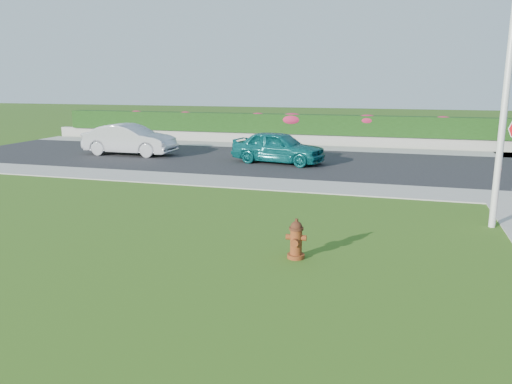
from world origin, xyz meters
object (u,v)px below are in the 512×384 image
(sedan_teal, at_px, (278,147))
(sedan_silver, at_px, (130,140))
(utility_pole, at_px, (503,119))
(fire_hydrant, at_px, (296,240))

(sedan_teal, bearing_deg, sedan_silver, 97.45)
(sedan_silver, distance_m, utility_pole, 17.27)
(sedan_silver, height_order, utility_pole, utility_pole)
(fire_hydrant, distance_m, sedan_teal, 11.96)
(sedan_teal, distance_m, utility_pole, 11.07)
(sedan_silver, relative_size, utility_pole, 0.83)
(fire_hydrant, bearing_deg, utility_pole, 37.83)
(sedan_teal, height_order, utility_pole, utility_pole)
(fire_hydrant, relative_size, sedan_silver, 0.19)
(sedan_teal, bearing_deg, utility_pole, -126.26)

